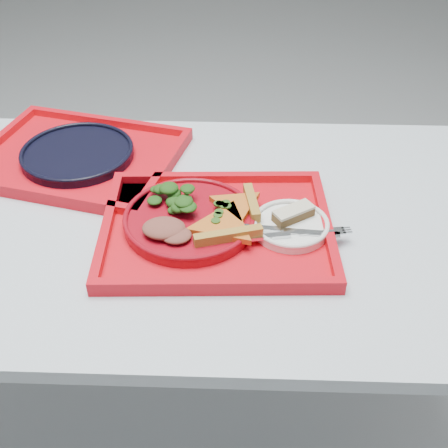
% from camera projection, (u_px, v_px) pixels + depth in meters
% --- Properties ---
extents(ground, '(10.00, 10.00, 0.00)m').
position_uv_depth(ground, '(151.00, 417.00, 1.64)').
color(ground, gray).
rests_on(ground, ground).
extents(table, '(1.60, 0.80, 0.75)m').
position_uv_depth(table, '(125.00, 240.00, 1.21)').
color(table, silver).
rests_on(table, ground).
extents(tray_main, '(0.46, 0.37, 0.01)m').
position_uv_depth(tray_main, '(217.00, 230.00, 1.11)').
color(tray_main, red).
rests_on(tray_main, table).
extents(tray_far, '(0.52, 0.45, 0.01)m').
position_uv_depth(tray_far, '(79.00, 159.00, 1.32)').
color(tray_far, red).
rests_on(tray_far, table).
extents(dinner_plate, '(0.26, 0.26, 0.02)m').
position_uv_depth(dinner_plate, '(189.00, 221.00, 1.11)').
color(dinner_plate, maroon).
rests_on(dinner_plate, tray_main).
extents(side_plate, '(0.15, 0.15, 0.01)m').
position_uv_depth(side_plate, '(290.00, 227.00, 1.10)').
color(side_plate, white).
rests_on(side_plate, tray_main).
extents(navy_plate, '(0.26, 0.26, 0.02)m').
position_uv_depth(navy_plate, '(78.00, 154.00, 1.31)').
color(navy_plate, black).
rests_on(navy_plate, tray_far).
extents(pizza_slice_a, '(0.17, 0.18, 0.02)m').
position_uv_depth(pizza_slice_a, '(224.00, 223.00, 1.08)').
color(pizza_slice_a, orange).
rests_on(pizza_slice_a, dinner_plate).
extents(pizza_slice_b, '(0.14, 0.12, 0.02)m').
position_uv_depth(pizza_slice_b, '(237.00, 203.00, 1.13)').
color(pizza_slice_b, orange).
rests_on(pizza_slice_b, dinner_plate).
extents(salad_heap, '(0.09, 0.08, 0.05)m').
position_uv_depth(salad_heap, '(169.00, 197.00, 1.12)').
color(salad_heap, black).
rests_on(salad_heap, dinner_plate).
extents(meat_portion, '(0.08, 0.07, 0.02)m').
position_uv_depth(meat_portion, '(164.00, 228.00, 1.06)').
color(meat_portion, brown).
rests_on(meat_portion, dinner_plate).
extents(dessert_bar, '(0.09, 0.07, 0.02)m').
position_uv_depth(dessert_bar, '(293.00, 213.00, 1.11)').
color(dessert_bar, '#472F17').
rests_on(dessert_bar, side_plate).
extents(knife, '(0.19, 0.03, 0.01)m').
position_uv_depth(knife, '(292.00, 231.00, 1.08)').
color(knife, silver).
rests_on(knife, side_plate).
extents(fork, '(0.19, 0.05, 0.01)m').
position_uv_depth(fork, '(298.00, 234.00, 1.07)').
color(fork, silver).
rests_on(fork, side_plate).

